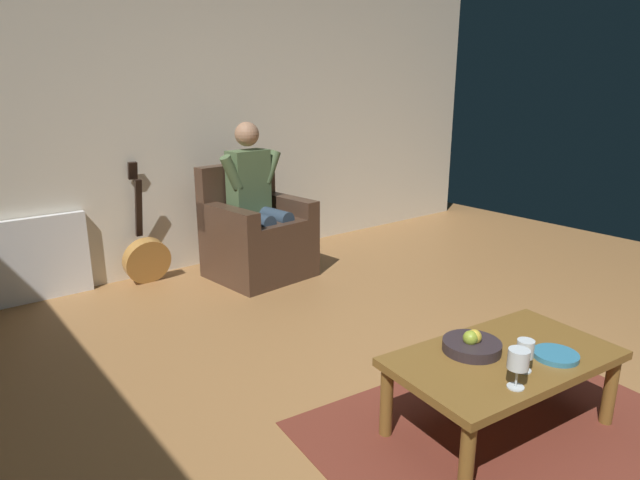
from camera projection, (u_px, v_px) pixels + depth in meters
name	position (u px, v px, depth m)	size (l,w,h in m)	color
ground_plane	(516.00, 421.00, 2.68)	(7.67, 7.67, 0.00)	#9B6C3E
wall_back	(201.00, 112.00, 4.74)	(6.79, 0.06, 2.71)	beige
rug	(497.00, 427.00, 2.62)	(1.77, 1.20, 0.01)	maroon
armchair	(257.00, 237.00, 4.65)	(0.82, 0.77, 0.94)	#463023
person_seated	(257.00, 197.00, 4.53)	(0.61, 0.57, 1.29)	#526A42
coffee_table	(503.00, 365.00, 2.53)	(1.13, 0.71, 0.39)	brown
guitar	(146.00, 256.00, 4.50)	(0.38, 0.25, 0.99)	#B17B39
radiator	(42.00, 259.00, 4.13)	(0.68, 0.06, 0.64)	white
wine_glass_near	(518.00, 361.00, 2.21)	(0.09, 0.09, 0.17)	silver
wine_glass_far	(525.00, 351.00, 2.35)	(0.07, 0.07, 0.15)	silver
fruit_bowl	(472.00, 345.00, 2.54)	(0.27, 0.27, 0.11)	#2E2428
decorative_dish	(556.00, 355.00, 2.49)	(0.20, 0.20, 0.02)	teal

